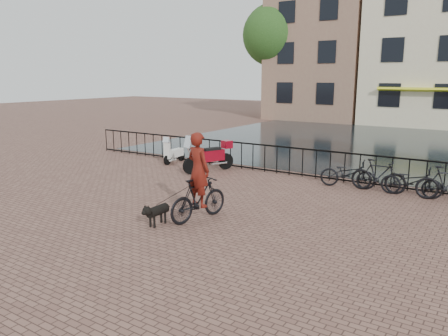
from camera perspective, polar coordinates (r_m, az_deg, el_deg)
The scene contains 14 objects.
ground at distance 9.17m, azimuth -10.57°, elevation -10.64°, with size 100.00×100.00×0.00m, color brown.
canal_water at distance 24.33m, azimuth 18.92°, elevation 3.05°, with size 20.00×20.00×0.00m, color black.
railing at distance 15.53m, azimuth 10.22°, elevation 0.68°, with size 20.00×0.05×1.02m.
canal_house_left at distance 38.57m, azimuth 13.44°, elevation 15.96°, with size 7.50×9.00×12.80m.
canal_house_mid at distance 36.52m, azimuth 25.64°, elevation 14.60°, with size 8.00×9.50×11.80m.
tree_far_left at distance 37.27m, azimuth 6.51°, elevation 16.86°, with size 5.04×5.04×9.27m.
cyclist at distance 10.63m, azimuth -3.36°, elevation -1.80°, with size 0.89×1.93×2.55m.
dog at distance 10.53m, azimuth -8.66°, elevation -5.89°, with size 0.28×0.85×0.58m.
motorcycle at distance 16.11m, azimuth -2.02°, elevation 2.03°, with size 1.21×2.04×1.44m.
scooter at distance 17.88m, azimuth -6.51°, elevation 2.50°, with size 0.45×1.27×1.16m.
parked_bike_0 at distance 14.38m, azimuth 15.84°, elevation -0.71°, with size 0.60×1.72×0.90m, color black.
parked_bike_1 at distance 14.13m, azimuth 19.52°, elevation -0.97°, with size 0.47×1.66×1.00m, color black.
parked_bike_2 at distance 13.95m, azimuth 23.28°, elevation -1.62°, with size 0.60×1.72×0.90m, color black.
parked_bike_3 at distance 13.82m, azimuth 27.16°, elevation -1.89°, with size 0.47×1.66×1.00m, color black.
Camera 1 is at (5.96, -6.03, 3.49)m, focal length 35.00 mm.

